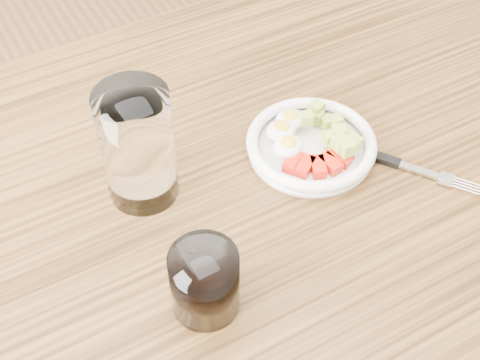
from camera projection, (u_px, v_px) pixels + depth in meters
name	position (u px, v px, depth m)	size (l,w,h in m)	color
dining_table	(249.00, 242.00, 0.98)	(1.50, 0.90, 0.77)	brown
bowl	(311.00, 143.00, 0.95)	(0.19, 0.19, 0.05)	white
fork	(384.00, 159.00, 0.94)	(0.14, 0.19, 0.01)	black
water_glass	(138.00, 146.00, 0.85)	(0.09, 0.09, 0.17)	white
coffee_glass	(205.00, 282.00, 0.76)	(0.08, 0.08, 0.09)	white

